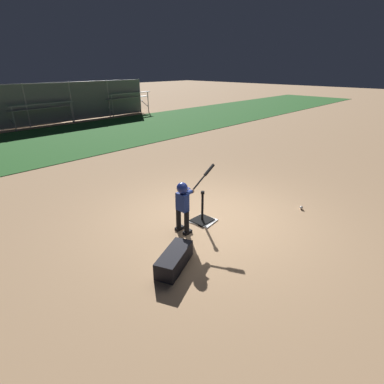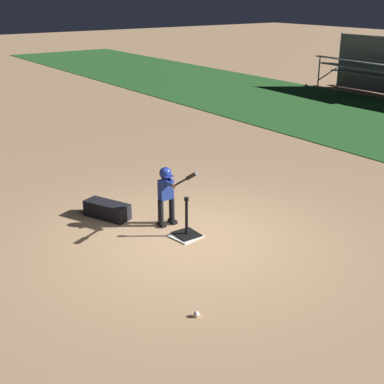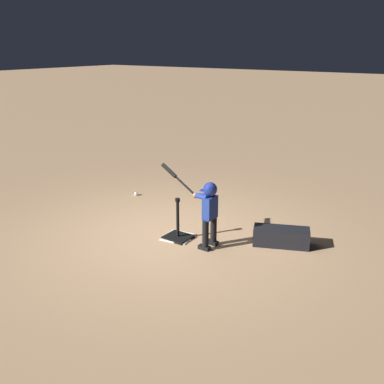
{
  "view_description": "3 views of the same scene",
  "coord_description": "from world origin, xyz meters",
  "px_view_note": "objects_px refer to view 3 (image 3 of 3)",
  "views": [
    {
      "loc": [
        -4.33,
        -3.64,
        3.0
      ],
      "look_at": [
        -0.65,
        -0.11,
        0.83
      ],
      "focal_mm": 28.0,
      "sensor_mm": 36.0,
      "label": 1
    },
    {
      "loc": [
        6.3,
        -4.53,
        3.77
      ],
      "look_at": [
        -0.12,
        0.06,
        0.79
      ],
      "focal_mm": 50.0,
      "sensor_mm": 36.0,
      "label": 2
    },
    {
      "loc": [
        -4.12,
        5.27,
        2.94
      ],
      "look_at": [
        -0.61,
        0.2,
        0.9
      ],
      "focal_mm": 42.0,
      "sensor_mm": 36.0,
      "label": 3
    }
  ],
  "objects_px": {
    "batting_tee": "(178,233)",
    "batter_child": "(207,206)",
    "equipment_bag": "(281,237)",
    "baseball": "(136,194)"
  },
  "relations": [
    {
      "from": "batting_tee",
      "to": "batter_child",
      "type": "relative_size",
      "value": 0.56
    },
    {
      "from": "batter_child",
      "to": "equipment_bag",
      "type": "distance_m",
      "value": 1.25
    },
    {
      "from": "batting_tee",
      "to": "batter_child",
      "type": "distance_m",
      "value": 0.77
    },
    {
      "from": "batting_tee",
      "to": "baseball",
      "type": "bearing_deg",
      "value": -32.04
    },
    {
      "from": "batter_child",
      "to": "equipment_bag",
      "type": "relative_size",
      "value": 1.42
    },
    {
      "from": "batter_child",
      "to": "baseball",
      "type": "distance_m",
      "value": 2.86
    },
    {
      "from": "equipment_bag",
      "to": "batting_tee",
      "type": "bearing_deg",
      "value": 2.77
    },
    {
      "from": "batter_child",
      "to": "batting_tee",
      "type": "bearing_deg",
      "value": 1.5
    },
    {
      "from": "baseball",
      "to": "equipment_bag",
      "type": "relative_size",
      "value": 0.09
    },
    {
      "from": "batting_tee",
      "to": "baseball",
      "type": "height_order",
      "value": "batting_tee"
    }
  ]
}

